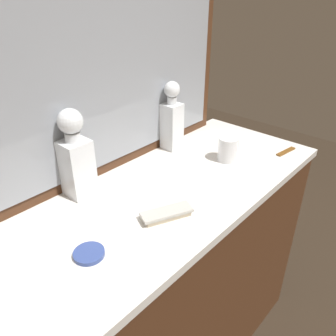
% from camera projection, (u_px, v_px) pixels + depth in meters
% --- Properties ---
extents(dresser, '(1.31, 0.55, 0.93)m').
position_uv_depth(dresser, '(168.00, 282.00, 1.40)').
color(dresser, '#472816').
rests_on(dresser, ground_plane).
extents(dresser_mirror, '(1.12, 0.03, 0.73)m').
position_uv_depth(dresser_mirror, '(112.00, 71.00, 1.14)').
color(dresser_mirror, '#472816').
rests_on(dresser_mirror, dresser).
extents(crystal_decanter_rear, '(0.07, 0.07, 0.29)m').
position_uv_depth(crystal_decanter_rear, '(172.00, 122.00, 1.39)').
color(crystal_decanter_rear, white).
rests_on(crystal_decanter_rear, dresser).
extents(crystal_decanter_left, '(0.09, 0.09, 0.30)m').
position_uv_depth(crystal_decanter_left, '(76.00, 162.00, 1.08)').
color(crystal_decanter_left, white).
rests_on(crystal_decanter_left, dresser).
extents(crystal_tumbler_right, '(0.08, 0.08, 0.10)m').
position_uv_depth(crystal_tumbler_right, '(228.00, 150.00, 1.33)').
color(crystal_tumbler_right, white).
rests_on(crystal_tumbler_right, dresser).
extents(silver_brush_front, '(0.17, 0.11, 0.02)m').
position_uv_depth(silver_brush_front, '(167.00, 214.00, 1.02)').
color(silver_brush_front, '#B7A88C').
rests_on(silver_brush_front, dresser).
extents(porcelain_dish, '(0.08, 0.08, 0.01)m').
position_uv_depth(porcelain_dish, '(89.00, 254.00, 0.88)').
color(porcelain_dish, '#33478C').
rests_on(porcelain_dish, dresser).
extents(tortoiseshell_comb, '(0.12, 0.04, 0.01)m').
position_uv_depth(tortoiseshell_comb, '(286.00, 151.00, 1.41)').
color(tortoiseshell_comb, brown).
rests_on(tortoiseshell_comb, dresser).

